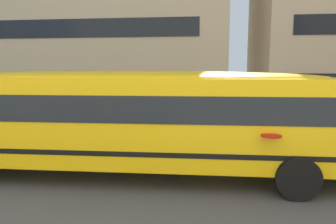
# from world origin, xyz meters

# --- Properties ---
(ground_plane) EXTENTS (400.00, 400.00, 0.00)m
(ground_plane) POSITION_xyz_m (0.00, 0.00, 0.00)
(ground_plane) COLOR #4C4C4F
(sidewalk_far) EXTENTS (120.00, 3.00, 0.01)m
(sidewalk_far) POSITION_xyz_m (0.00, 8.01, 0.01)
(sidewalk_far) COLOR gray
(sidewalk_far) RESTS_ON ground_plane
(lane_centreline) EXTENTS (110.00, 0.16, 0.01)m
(lane_centreline) POSITION_xyz_m (0.00, 0.00, 0.00)
(lane_centreline) COLOR silver
(lane_centreline) RESTS_ON ground_plane
(school_bus) EXTENTS (12.01, 2.85, 2.67)m
(school_bus) POSITION_xyz_m (-3.58, -1.38, 1.59)
(school_bus) COLOR yellow
(school_bus) RESTS_ON ground_plane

